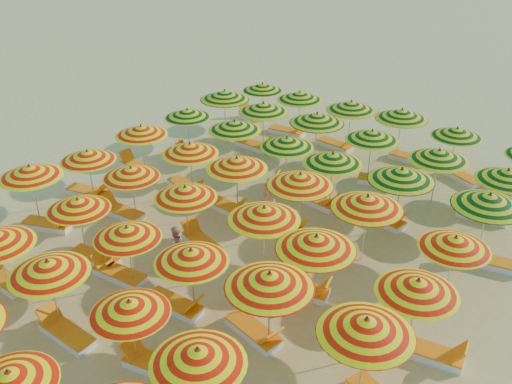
% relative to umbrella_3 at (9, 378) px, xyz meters
% --- Properties ---
extents(ground, '(120.00, 120.00, 0.00)m').
position_rel_umbrella_3_xyz_m(ground, '(-1.12, 9.00, -1.80)').
color(ground, '#DBBA61').
rests_on(ground, ground).
extents(umbrella_3, '(2.12, 2.12, 2.04)m').
position_rel_umbrella_3_xyz_m(umbrella_3, '(0.00, 0.00, 0.00)').
color(umbrella_3, silver).
rests_on(umbrella_3, ground).
extents(umbrella_8, '(2.40, 2.40, 2.20)m').
position_rel_umbrella_3_xyz_m(umbrella_8, '(-2.44, 2.60, 0.14)').
color(umbrella_8, silver).
rests_on(umbrella_8, ground).
extents(umbrella_9, '(2.56, 2.56, 2.04)m').
position_rel_umbrella_3_xyz_m(umbrella_9, '(0.23, 2.93, -0.00)').
color(umbrella_9, silver).
rests_on(umbrella_9, ground).
extents(umbrella_10, '(2.30, 2.30, 2.19)m').
position_rel_umbrella_3_xyz_m(umbrella_10, '(2.66, 2.65, 0.13)').
color(umbrella_10, silver).
rests_on(umbrella_10, ground).
extents(umbrella_12, '(2.26, 2.26, 2.26)m').
position_rel_umbrella_3_xyz_m(umbrella_12, '(-7.58, 5.42, 0.19)').
color(umbrella_12, silver).
rests_on(umbrella_12, ground).
extents(umbrella_13, '(2.62, 2.62, 2.09)m').
position_rel_umbrella_3_xyz_m(umbrella_13, '(-4.68, 5.17, 0.04)').
color(umbrella_13, silver).
rests_on(umbrella_13, ground).
extents(umbrella_14, '(2.46, 2.46, 2.07)m').
position_rel_umbrella_3_xyz_m(umbrella_14, '(-2.28, 5.03, 0.02)').
color(umbrella_14, silver).
rests_on(umbrella_14, ground).
extents(umbrella_15, '(2.34, 2.34, 2.13)m').
position_rel_umbrella_3_xyz_m(umbrella_15, '(0.01, 5.25, 0.08)').
color(umbrella_15, silver).
rests_on(umbrella_15, ground).
extents(umbrella_16, '(2.86, 2.86, 2.37)m').
position_rel_umbrella_3_xyz_m(umbrella_16, '(2.43, 5.44, 0.29)').
color(umbrella_16, silver).
rests_on(umbrella_16, ground).
extents(umbrella_17, '(2.67, 2.67, 2.32)m').
position_rel_umbrella_3_xyz_m(umbrella_17, '(5.02, 5.45, 0.25)').
color(umbrella_17, silver).
rests_on(umbrella_17, ground).
extents(umbrella_18, '(2.57, 2.57, 2.13)m').
position_rel_umbrella_3_xyz_m(umbrella_18, '(-7.30, 7.56, 0.08)').
color(umbrella_18, silver).
rests_on(umbrella_18, ground).
extents(umbrella_19, '(2.54, 2.54, 2.09)m').
position_rel_umbrella_3_xyz_m(umbrella_19, '(-5.08, 7.66, 0.04)').
color(umbrella_19, silver).
rests_on(umbrella_19, ground).
extents(umbrella_20, '(2.48, 2.48, 2.16)m').
position_rel_umbrella_3_xyz_m(umbrella_20, '(-2.55, 7.68, 0.10)').
color(umbrella_20, silver).
rests_on(umbrella_20, ground).
extents(umbrella_21, '(2.79, 2.79, 2.31)m').
position_rel_umbrella_3_xyz_m(umbrella_21, '(0.35, 7.98, 0.23)').
color(umbrella_21, silver).
rests_on(umbrella_21, ground).
extents(umbrella_22, '(2.83, 2.83, 2.35)m').
position_rel_umbrella_3_xyz_m(umbrella_22, '(2.41, 7.54, 0.27)').
color(umbrella_22, silver).
rests_on(umbrella_22, ground).
extents(umbrella_23, '(2.43, 2.43, 2.18)m').
position_rel_umbrella_3_xyz_m(umbrella_23, '(5.28, 7.61, 0.12)').
color(umbrella_23, silver).
rests_on(umbrella_23, ground).
extents(umbrella_24, '(2.61, 2.61, 2.21)m').
position_rel_umbrella_3_xyz_m(umbrella_24, '(-7.45, 10.27, 0.15)').
color(umbrella_24, silver).
rests_on(umbrella_24, ground).
extents(umbrella_25, '(2.27, 2.27, 2.23)m').
position_rel_umbrella_3_xyz_m(umbrella_25, '(-4.68, 10.14, 0.17)').
color(umbrella_25, silver).
rests_on(umbrella_25, ground).
extents(umbrella_26, '(2.66, 2.66, 2.28)m').
position_rel_umbrella_3_xyz_m(umbrella_26, '(-2.47, 10.15, 0.21)').
color(umbrella_26, silver).
rests_on(umbrella_26, ground).
extents(umbrella_27, '(2.52, 2.52, 2.36)m').
position_rel_umbrella_3_xyz_m(umbrella_27, '(0.04, 10.33, 0.28)').
color(umbrella_27, silver).
rests_on(umbrella_27, ground).
extents(umbrella_28, '(2.44, 2.44, 2.36)m').
position_rel_umbrella_3_xyz_m(umbrella_28, '(2.46, 10.33, 0.28)').
color(umbrella_28, silver).
rests_on(umbrella_28, ground).
extents(umbrella_29, '(2.33, 2.33, 2.10)m').
position_rel_umbrella_3_xyz_m(umbrella_29, '(5.26, 10.14, 0.05)').
color(umbrella_29, silver).
rests_on(umbrella_29, ground).
extents(umbrella_30, '(2.42, 2.42, 2.09)m').
position_rel_umbrella_3_xyz_m(umbrella_30, '(-7.53, 12.96, 0.05)').
color(umbrella_30, silver).
rests_on(umbrella_30, ground).
extents(umbrella_31, '(2.82, 2.82, 2.27)m').
position_rel_umbrella_3_xyz_m(umbrella_31, '(-4.77, 12.81, 0.20)').
color(umbrella_31, silver).
rests_on(umbrella_31, ground).
extents(umbrella_32, '(2.68, 2.68, 2.18)m').
position_rel_umbrella_3_xyz_m(umbrella_32, '(-2.26, 12.87, 0.12)').
color(umbrella_32, silver).
rests_on(umbrella_32, ground).
extents(umbrella_33, '(2.69, 2.69, 2.26)m').
position_rel_umbrella_3_xyz_m(umbrella_33, '(-0.07, 12.55, 0.19)').
color(umbrella_33, silver).
rests_on(umbrella_33, ground).
extents(umbrella_34, '(2.77, 2.77, 2.36)m').
position_rel_umbrella_3_xyz_m(umbrella_34, '(2.47, 12.67, 0.28)').
color(umbrella_34, silver).
rests_on(umbrella_34, ground).
extents(umbrella_35, '(2.81, 2.81, 2.37)m').
position_rel_umbrella_3_xyz_m(umbrella_35, '(5.32, 12.68, 0.28)').
color(umbrella_35, silver).
rests_on(umbrella_35, ground).
extents(umbrella_36, '(2.54, 2.54, 2.38)m').
position_rel_umbrella_3_xyz_m(umbrella_36, '(-7.36, 15.23, 0.29)').
color(umbrella_36, silver).
rests_on(umbrella_36, ground).
extents(umbrella_37, '(2.20, 2.20, 2.30)m').
position_rel_umbrella_3_xyz_m(umbrella_37, '(-5.09, 15.14, 0.23)').
color(umbrella_37, silver).
rests_on(umbrella_37, ground).
extents(umbrella_38, '(2.66, 2.66, 2.38)m').
position_rel_umbrella_3_xyz_m(umbrella_38, '(-2.47, 15.30, 0.30)').
color(umbrella_38, silver).
rests_on(umbrella_38, ground).
extents(umbrella_39, '(2.77, 2.77, 2.21)m').
position_rel_umbrella_3_xyz_m(umbrella_39, '(-0.02, 15.41, 0.14)').
color(umbrella_39, silver).
rests_on(umbrella_39, ground).
extents(umbrella_40, '(2.30, 2.30, 2.28)m').
position_rel_umbrella_3_xyz_m(umbrella_40, '(2.79, 15.07, 0.21)').
color(umbrella_40, silver).
rests_on(umbrella_40, ground).
extents(umbrella_41, '(2.22, 2.22, 2.21)m').
position_rel_umbrella_3_xyz_m(umbrella_41, '(5.18, 15.05, 0.15)').
color(umbrella_41, silver).
rests_on(umbrella_41, ground).
extents(umbrella_42, '(2.34, 2.34, 2.06)m').
position_rel_umbrella_3_xyz_m(umbrella_42, '(-7.21, 17.89, 0.02)').
color(umbrella_42, silver).
rests_on(umbrella_42, ground).
extents(umbrella_43, '(2.15, 2.15, 2.24)m').
position_rel_umbrella_3_xyz_m(umbrella_43, '(-4.80, 17.53, 0.17)').
color(umbrella_43, silver).
rests_on(umbrella_43, ground).
extents(umbrella_44, '(2.35, 2.35, 2.32)m').
position_rel_umbrella_3_xyz_m(umbrella_44, '(-2.17, 17.60, 0.24)').
color(umbrella_44, silver).
rests_on(umbrella_44, ground).
extents(umbrella_45, '(2.52, 2.52, 2.33)m').
position_rel_umbrella_3_xyz_m(umbrella_45, '(0.01, 17.97, 0.26)').
color(umbrella_45, silver).
rests_on(umbrella_45, ground).
extents(umbrella_46, '(2.46, 2.46, 2.12)m').
position_rel_umbrella_3_xyz_m(umbrella_46, '(2.42, 17.88, 0.07)').
color(umbrella_46, silver).
rests_on(umbrella_46, ground).
extents(lounger_6, '(1.74, 0.61, 0.69)m').
position_rel_umbrella_3_xyz_m(lounger_6, '(-5.32, 2.71, -1.65)').
color(lounger_6, white).
rests_on(lounger_6, ground).
extents(lounger_7, '(1.73, 0.58, 0.69)m').
position_rel_umbrella_3_xyz_m(lounger_7, '(-1.94, 2.44, -1.65)').
color(lounger_7, white).
rests_on(lounger_7, ground).
extents(lounger_8, '(1.82, 0.96, 0.69)m').
position_rel_umbrella_3_xyz_m(lounger_8, '(0.73, 3.10, -1.65)').
color(lounger_8, white).
rests_on(lounger_8, ground).
extents(lounger_10, '(1.82, 1.21, 0.69)m').
position_rel_umbrella_3_xyz_m(lounger_10, '(-6.99, 5.38, -1.65)').
color(lounger_10, white).
rests_on(lounger_10, ground).
extents(lounger_11, '(1.80, 0.83, 0.69)m').
position_rel_umbrella_3_xyz_m(lounger_11, '(-4.08, 5.10, -1.65)').
color(lounger_11, white).
rests_on(lounger_11, ground).
extents(lounger_12, '(1.79, 0.77, 0.69)m').
position_rel_umbrella_3_xyz_m(lounger_12, '(-2.87, 4.98, -1.65)').
color(lounger_12, white).
rests_on(lounger_12, ground).
extents(lounger_13, '(1.77, 0.70, 0.69)m').
position_rel_umbrella_3_xyz_m(lounger_13, '(-0.49, 5.01, -1.65)').
color(lounger_13, white).
rests_on(lounger_13, ground).
extents(lounger_14, '(1.81, 0.90, 0.69)m').
position_rel_umbrella_3_xyz_m(lounger_14, '(1.92, 5.49, -1.65)').
color(lounger_14, white).
rests_on(lounger_14, ground).
extents(lounger_16, '(1.82, 1.01, 0.69)m').
position_rel_umbrella_3_xyz_m(lounger_16, '(-7.80, 7.73, -1.65)').
color(lounger_16, white).
rests_on(lounger_16, ground).
extents(lounger_17, '(1.77, 0.71, 0.69)m').
position_rel_umbrella_3_xyz_m(lounger_17, '(-5.68, 7.49, -1.65)').
color(lounger_17, white).
rests_on(lounger_17, ground).
extents(lounger_18, '(1.82, 1.01, 0.69)m').
position_rel_umbrella_3_xyz_m(lounger_18, '(-2.05, 7.78, -1.65)').
color(lounger_18, white).
rests_on(lounger_18, ground).
extents(lounger_19, '(1.82, 0.99, 0.69)m').
position_rel_umbrella_3_xyz_m(lounger_19, '(1.91, 7.71, -1.65)').
color(lounger_19, white).
rests_on(lounger_19, ground).
extents(lounger_20, '(1.81, 0.89, 0.69)m').
position_rel_umbrella_3_xyz_m(lounger_20, '(5.87, 7.58, -1.65)').
color(lounger_20, white).
rests_on(lounger_20, ground).
extents(lounger_21, '(1.78, 0.73, 0.69)m').
position_rel_umbrella_3_xyz_m(lounger_21, '(-8.05, 10.34, -1.65)').
color(lounger_21, white).
rests_on(lounger_21, ground).
extents(lounger_22, '(1.81, 0.89, 0.69)m').
position_rel_umbrella_3_xyz_m(lounger_22, '(-5.18, 10.31, -1.65)').
color(lounger_22, white).
rests_on(lounger_22, ground).
extents(lounger_23, '(1.77, 0.71, 0.69)m').
position_rel_umbrella_3_xyz_m(lounger_23, '(-2.97, 10.08, -1.65)').
color(lounger_23, white).
rests_on(lounger_23, ground).
extents(lounger_24, '(1.83, 1.08, 0.69)m').
position_rel_umbrella_3_xyz_m(lounger_24, '(-0.47, 10.34, -1.65)').
color(lounger_24, white).
rests_on(lounger_24, ground).
extents(lounger_25, '(1.82, 1.17, 0.69)m').
position_rel_umbrella_3_xyz_m(lounger_25, '(-7.03, 12.83, -1.65)').
color(lounger_25, white).
rests_on(lounger_25, ground).
extents(lounger_26, '(1.83, 1.12, 0.69)m').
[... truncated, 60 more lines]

